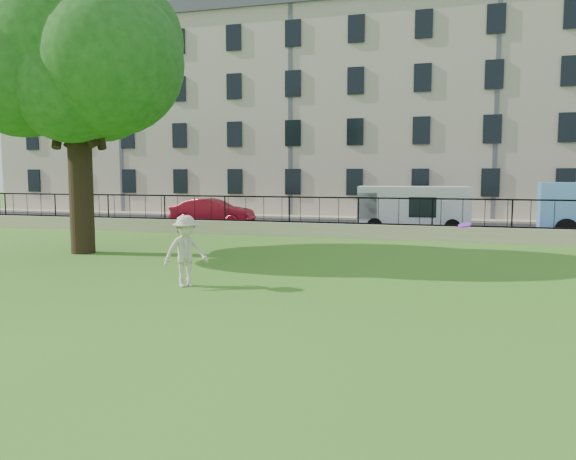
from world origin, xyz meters
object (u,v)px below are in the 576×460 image
(man, at_px, (186,251))
(red_sedan, at_px, (213,213))
(tree, at_px, (74,51))
(frisbee, at_px, (465,225))
(white_van, at_px, (413,209))

(man, relative_size, red_sedan, 0.40)
(tree, distance_m, frisbee, 14.13)
(tree, relative_size, red_sedan, 2.38)
(tree, height_order, white_van, tree)
(frisbee, bearing_deg, white_van, 97.86)
(frisbee, relative_size, red_sedan, 0.06)
(red_sedan, distance_m, white_van, 10.11)
(tree, bearing_deg, frisbee, -18.68)
(red_sedan, bearing_deg, white_van, -94.90)
(frisbee, relative_size, white_van, 0.05)
(man, height_order, white_van, white_van)
(red_sedan, bearing_deg, tree, 173.00)
(man, height_order, frisbee, man)
(white_van, bearing_deg, man, -112.15)
(white_van, bearing_deg, tree, -141.08)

